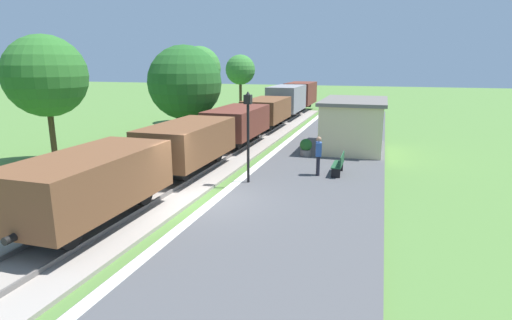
{
  "coord_description": "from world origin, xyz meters",
  "views": [
    {
      "loc": [
        5.9,
        -12.75,
        5.05
      ],
      "look_at": [
        1.32,
        2.06,
        1.33
      ],
      "focal_mm": 28.68,
      "sensor_mm": 36.0,
      "label": 1
    }
  ],
  "objects_px": {
    "tree_field_left": "(199,69)",
    "station_hut": "(353,124)",
    "tree_trackside_mid": "(46,76)",
    "bench_down_platform": "(356,127)",
    "lamp_post_near": "(248,120)",
    "tree_trackside_far": "(185,83)",
    "bench_near_hut": "(339,164)",
    "tree_field_distant": "(240,70)",
    "potted_planter": "(306,147)",
    "freight_train": "(259,114)",
    "person_waiting": "(318,154)"
  },
  "relations": [
    {
      "from": "tree_trackside_mid",
      "to": "tree_trackside_far",
      "type": "relative_size",
      "value": 1.04
    },
    {
      "from": "potted_planter",
      "to": "tree_trackside_far",
      "type": "distance_m",
      "value": 9.66
    },
    {
      "from": "lamp_post_near",
      "to": "tree_field_distant",
      "type": "distance_m",
      "value": 26.87
    },
    {
      "from": "person_waiting",
      "to": "tree_field_left",
      "type": "relative_size",
      "value": 0.27
    },
    {
      "from": "station_hut",
      "to": "tree_trackside_far",
      "type": "distance_m",
      "value": 10.94
    },
    {
      "from": "tree_trackside_mid",
      "to": "tree_field_left",
      "type": "bearing_deg",
      "value": 87.21
    },
    {
      "from": "freight_train",
      "to": "bench_down_platform",
      "type": "distance_m",
      "value": 6.82
    },
    {
      "from": "station_hut",
      "to": "lamp_post_near",
      "type": "height_order",
      "value": "lamp_post_near"
    },
    {
      "from": "tree_trackside_mid",
      "to": "tree_trackside_far",
      "type": "height_order",
      "value": "tree_trackside_mid"
    },
    {
      "from": "freight_train",
      "to": "tree_trackside_far",
      "type": "bearing_deg",
      "value": -139.33
    },
    {
      "from": "freight_train",
      "to": "bench_near_hut",
      "type": "distance_m",
      "value": 11.92
    },
    {
      "from": "station_hut",
      "to": "tree_trackside_mid",
      "type": "xyz_separation_m",
      "value": [
        -14.1,
        -7.44,
        2.74
      ]
    },
    {
      "from": "bench_down_platform",
      "to": "tree_trackside_mid",
      "type": "relative_size",
      "value": 0.24
    },
    {
      "from": "freight_train",
      "to": "station_hut",
      "type": "bearing_deg",
      "value": -29.57
    },
    {
      "from": "tree_field_distant",
      "to": "tree_trackside_mid",
      "type": "bearing_deg",
      "value": -93.27
    },
    {
      "from": "person_waiting",
      "to": "tree_field_distant",
      "type": "height_order",
      "value": "tree_field_distant"
    },
    {
      "from": "tree_field_left",
      "to": "station_hut",
      "type": "bearing_deg",
      "value": -31.86
    },
    {
      "from": "freight_train",
      "to": "lamp_post_near",
      "type": "xyz_separation_m",
      "value": [
        3.24,
        -12.17,
        1.3
      ]
    },
    {
      "from": "tree_field_left",
      "to": "tree_trackside_mid",
      "type": "bearing_deg",
      "value": -92.79
    },
    {
      "from": "bench_near_hut",
      "to": "lamp_post_near",
      "type": "xyz_separation_m",
      "value": [
        -3.42,
        -2.32,
        2.08
      ]
    },
    {
      "from": "bench_near_hut",
      "to": "tree_trackside_far",
      "type": "relative_size",
      "value": 0.24
    },
    {
      "from": "bench_down_platform",
      "to": "person_waiting",
      "type": "bearing_deg",
      "value": -94.3
    },
    {
      "from": "person_waiting",
      "to": "potted_planter",
      "type": "distance_m",
      "value": 3.79
    },
    {
      "from": "potted_planter",
      "to": "tree_field_left",
      "type": "height_order",
      "value": "tree_field_left"
    },
    {
      "from": "bench_down_platform",
      "to": "tree_field_left",
      "type": "relative_size",
      "value": 0.24
    },
    {
      "from": "bench_down_platform",
      "to": "lamp_post_near",
      "type": "distance_m",
      "value": 13.98
    },
    {
      "from": "bench_near_hut",
      "to": "person_waiting",
      "type": "relative_size",
      "value": 0.88
    },
    {
      "from": "person_waiting",
      "to": "potted_planter",
      "type": "xyz_separation_m",
      "value": [
        -1.18,
        3.57,
        -0.46
      ]
    },
    {
      "from": "bench_near_hut",
      "to": "person_waiting",
      "type": "xyz_separation_m",
      "value": [
        -0.86,
        -0.42,
        0.46
      ]
    },
    {
      "from": "station_hut",
      "to": "bench_down_platform",
      "type": "height_order",
      "value": "station_hut"
    },
    {
      "from": "lamp_post_near",
      "to": "bench_near_hut",
      "type": "bearing_deg",
      "value": 34.16
    },
    {
      "from": "bench_near_hut",
      "to": "tree_field_distant",
      "type": "distance_m",
      "value": 26.37
    },
    {
      "from": "station_hut",
      "to": "tree_field_left",
      "type": "relative_size",
      "value": 0.91
    },
    {
      "from": "potted_planter",
      "to": "bench_down_platform",
      "type": "bearing_deg",
      "value": 75.5
    },
    {
      "from": "person_waiting",
      "to": "tree_trackside_mid",
      "type": "relative_size",
      "value": 0.27
    },
    {
      "from": "station_hut",
      "to": "bench_down_platform",
      "type": "bearing_deg",
      "value": 91.49
    },
    {
      "from": "tree_field_left",
      "to": "lamp_post_near",
      "type": "bearing_deg",
      "value": -59.51
    },
    {
      "from": "station_hut",
      "to": "freight_train",
      "type": "bearing_deg",
      "value": 150.43
    },
    {
      "from": "freight_train",
      "to": "potted_planter",
      "type": "xyz_separation_m",
      "value": [
        4.62,
        -6.7,
        -0.78
      ]
    },
    {
      "from": "lamp_post_near",
      "to": "tree_trackside_far",
      "type": "xyz_separation_m",
      "value": [
        -7.17,
        8.8,
        0.97
      ]
    },
    {
      "from": "person_waiting",
      "to": "tree_field_distant",
      "type": "relative_size",
      "value": 0.29
    },
    {
      "from": "tree_field_left",
      "to": "tree_field_distant",
      "type": "xyz_separation_m",
      "value": [
        0.62,
        8.63,
        -0.24
      ]
    },
    {
      "from": "tree_field_distant",
      "to": "station_hut",
      "type": "bearing_deg",
      "value": -53.09
    },
    {
      "from": "potted_planter",
      "to": "tree_trackside_mid",
      "type": "distance_m",
      "value": 13.29
    },
    {
      "from": "freight_train",
      "to": "person_waiting",
      "type": "bearing_deg",
      "value": -60.51
    },
    {
      "from": "tree_trackside_far",
      "to": "tree_field_distant",
      "type": "bearing_deg",
      "value": 96.88
    },
    {
      "from": "lamp_post_near",
      "to": "tree_trackside_far",
      "type": "distance_m",
      "value": 11.39
    },
    {
      "from": "bench_down_platform",
      "to": "potted_planter",
      "type": "relative_size",
      "value": 1.64
    },
    {
      "from": "station_hut",
      "to": "bench_near_hut",
      "type": "height_order",
      "value": "station_hut"
    },
    {
      "from": "tree_trackside_far",
      "to": "person_waiting",
      "type": "bearing_deg",
      "value": -35.32
    }
  ]
}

